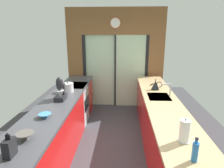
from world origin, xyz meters
TOP-DOWN VIEW (x-y plane):
  - ground_plane at (0.00, 0.60)m, footprint 5.04×7.60m
  - back_wall_unit at (0.00, 2.40)m, footprint 2.64×0.12m
  - left_counter_run at (-0.91, 0.13)m, footprint 0.62×3.80m
  - right_counter_run at (0.91, 0.30)m, footprint 0.62×3.80m
  - sink_faucet at (1.06, 0.55)m, footprint 0.19×0.02m
  - oven_range at (-0.91, 1.25)m, footprint 0.60×0.60m
  - mixing_bowl_near at (-0.89, -1.04)m, footprint 0.20×0.20m
  - mixing_bowl_far at (-0.89, -0.46)m, footprint 0.18×0.18m
  - knife_block at (-0.89, -1.34)m, footprint 0.08×0.14m
  - stand_mixer at (-0.89, 0.28)m, footprint 0.17×0.27m
  - stock_pot at (-0.89, 0.74)m, footprint 0.24×0.24m
  - kettle at (0.89, 1.00)m, footprint 0.26×0.17m
  - soap_bottle at (0.89, -1.32)m, footprint 0.06×0.06m
  - paper_towel_roll at (0.89, -0.98)m, footprint 0.13×0.13m

SIDE VIEW (x-z plane):
  - ground_plane at x=0.00m, z-range -0.02..0.00m
  - oven_range at x=-0.91m, z-range 0.00..0.92m
  - right_counter_run at x=0.91m, z-range 0.00..0.92m
  - left_counter_run at x=-0.91m, z-range 0.01..0.93m
  - mixing_bowl_far at x=-0.89m, z-range 0.92..0.98m
  - mixing_bowl_near at x=-0.89m, z-range 0.92..1.01m
  - stock_pot at x=-0.89m, z-range 0.91..1.12m
  - knife_block at x=-0.89m, z-range 0.89..1.14m
  - kettle at x=0.89m, z-range 0.91..1.13m
  - soap_bottle at x=0.89m, z-range 0.90..1.15m
  - paper_towel_roll at x=0.89m, z-range 0.90..1.19m
  - stand_mixer at x=-0.89m, z-range 0.87..1.29m
  - sink_faucet at x=1.06m, z-range 0.96..1.22m
  - back_wall_unit at x=0.00m, z-range 0.17..2.87m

